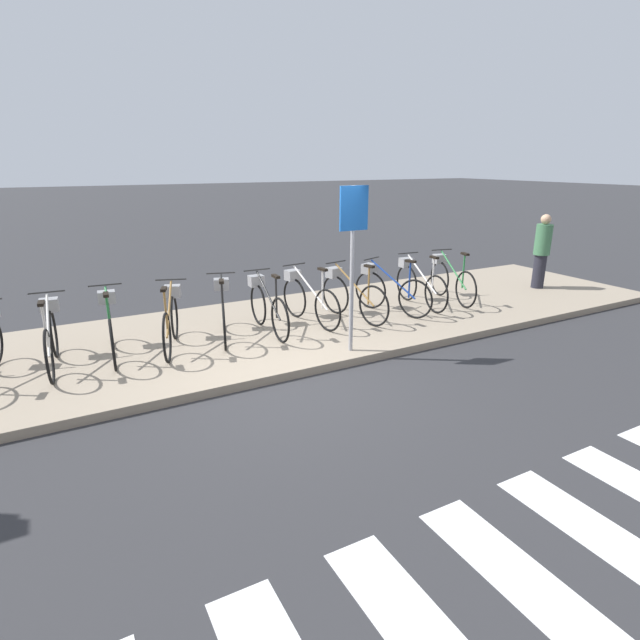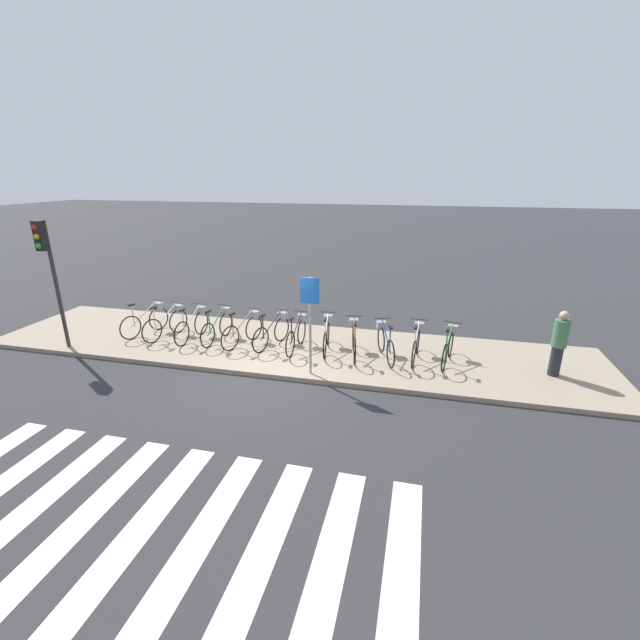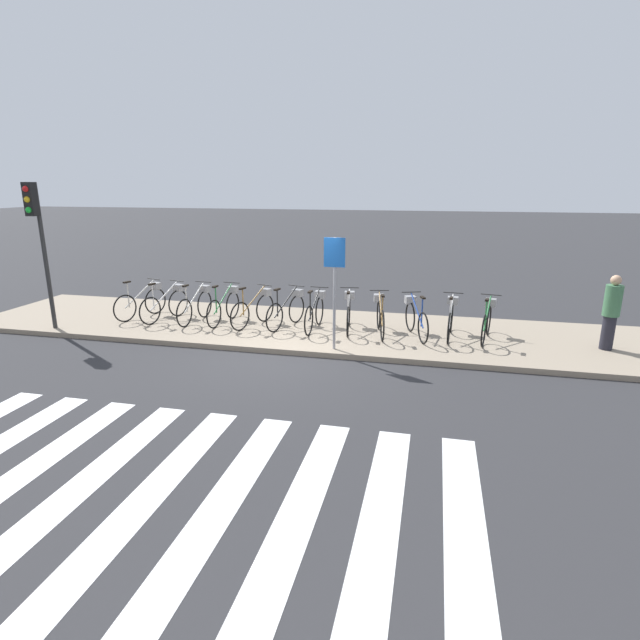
{
  "view_description": "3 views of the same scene",
  "coord_description": "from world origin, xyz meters",
  "px_view_note": "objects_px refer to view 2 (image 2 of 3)",
  "views": [
    {
      "loc": [
        -2.58,
        -5.57,
        2.81
      ],
      "look_at": [
        0.66,
        0.38,
        0.64
      ],
      "focal_mm": 28.0,
      "sensor_mm": 36.0,
      "label": 1
    },
    {
      "loc": [
        3.56,
        -8.73,
        4.71
      ],
      "look_at": [
        1.19,
        1.02,
        1.25
      ],
      "focal_mm": 24.0,
      "sensor_mm": 36.0,
      "label": 2
    },
    {
      "loc": [
        3.11,
        -9.67,
        3.55
      ],
      "look_at": [
        0.77,
        0.5,
        0.69
      ],
      "focal_mm": 28.0,
      "sensor_mm": 36.0,
      "label": 3
    }
  ],
  "objects_px": {
    "parked_bicycle_5": "(273,330)",
    "parked_bicycle_7": "(327,334)",
    "parked_bicycle_0": "(147,319)",
    "parked_bicycle_9": "(385,342)",
    "traffic_light": "(47,259)",
    "parked_bicycle_2": "(193,324)",
    "parked_bicycle_10": "(416,343)",
    "parked_bicycle_4": "(244,329)",
    "parked_bicycle_11": "(449,346)",
    "parked_bicycle_6": "(297,333)",
    "parked_bicycle_1": "(168,322)",
    "parked_bicycle_8": "(354,339)",
    "pedestrian": "(559,342)",
    "sign_post": "(310,310)",
    "parked_bicycle_3": "(219,325)"
  },
  "relations": [
    {
      "from": "parked_bicycle_5",
      "to": "pedestrian",
      "type": "bearing_deg",
      "value": -1.37
    },
    {
      "from": "parked_bicycle_8",
      "to": "parked_bicycle_10",
      "type": "relative_size",
      "value": 0.99
    },
    {
      "from": "parked_bicycle_10",
      "to": "sign_post",
      "type": "relative_size",
      "value": 0.71
    },
    {
      "from": "parked_bicycle_7",
      "to": "parked_bicycle_6",
      "type": "bearing_deg",
      "value": -172.3
    },
    {
      "from": "parked_bicycle_2",
      "to": "parked_bicycle_0",
      "type": "bearing_deg",
      "value": 177.25
    },
    {
      "from": "parked_bicycle_2",
      "to": "parked_bicycle_3",
      "type": "bearing_deg",
      "value": 5.26
    },
    {
      "from": "parked_bicycle_1",
      "to": "parked_bicycle_10",
      "type": "relative_size",
      "value": 0.97
    },
    {
      "from": "parked_bicycle_11",
      "to": "parked_bicycle_5",
      "type": "bearing_deg",
      "value": 179.79
    },
    {
      "from": "parked_bicycle_1",
      "to": "pedestrian",
      "type": "xyz_separation_m",
      "value": [
        10.38,
        -0.09,
        0.39
      ]
    },
    {
      "from": "parked_bicycle_4",
      "to": "traffic_light",
      "type": "height_order",
      "value": "traffic_light"
    },
    {
      "from": "parked_bicycle_5",
      "to": "parked_bicycle_7",
      "type": "height_order",
      "value": "same"
    },
    {
      "from": "parked_bicycle_11",
      "to": "parked_bicycle_0",
      "type": "bearing_deg",
      "value": 179.8
    },
    {
      "from": "parked_bicycle_6",
      "to": "sign_post",
      "type": "relative_size",
      "value": 0.71
    },
    {
      "from": "parked_bicycle_1",
      "to": "sign_post",
      "type": "distance_m",
      "value": 5.04
    },
    {
      "from": "parked_bicycle_0",
      "to": "parked_bicycle_10",
      "type": "distance_m",
      "value": 7.88
    },
    {
      "from": "parked_bicycle_6",
      "to": "traffic_light",
      "type": "bearing_deg",
      "value": -166.83
    },
    {
      "from": "parked_bicycle_8",
      "to": "parked_bicycle_11",
      "type": "distance_m",
      "value": 2.41
    },
    {
      "from": "parked_bicycle_3",
      "to": "parked_bicycle_5",
      "type": "distance_m",
      "value": 1.66
    },
    {
      "from": "pedestrian",
      "to": "sign_post",
      "type": "xyz_separation_m",
      "value": [
        -5.68,
        -1.3,
        0.77
      ]
    },
    {
      "from": "traffic_light",
      "to": "parked_bicycle_2",
      "type": "bearing_deg",
      "value": 25.07
    },
    {
      "from": "parked_bicycle_5",
      "to": "parked_bicycle_4",
      "type": "bearing_deg",
      "value": -174.53
    },
    {
      "from": "parked_bicycle_4",
      "to": "parked_bicycle_10",
      "type": "distance_m",
      "value": 4.72
    },
    {
      "from": "sign_post",
      "to": "parked_bicycle_4",
      "type": "bearing_deg",
      "value": 148.57
    },
    {
      "from": "parked_bicycle_11",
      "to": "sign_post",
      "type": "height_order",
      "value": "sign_post"
    },
    {
      "from": "parked_bicycle_2",
      "to": "parked_bicycle_11",
      "type": "xyz_separation_m",
      "value": [
        7.11,
        0.04,
        0.0
      ]
    },
    {
      "from": "parked_bicycle_7",
      "to": "parked_bicycle_9",
      "type": "bearing_deg",
      "value": -5.87
    },
    {
      "from": "parked_bicycle_3",
      "to": "parked_bicycle_4",
      "type": "relative_size",
      "value": 1.05
    },
    {
      "from": "parked_bicycle_6",
      "to": "parked_bicycle_2",
      "type": "bearing_deg",
      "value": 179.98
    },
    {
      "from": "parked_bicycle_5",
      "to": "parked_bicycle_2",
      "type": "bearing_deg",
      "value": -178.54
    },
    {
      "from": "parked_bicycle_7",
      "to": "traffic_light",
      "type": "height_order",
      "value": "traffic_light"
    },
    {
      "from": "parked_bicycle_1",
      "to": "sign_post",
      "type": "height_order",
      "value": "sign_post"
    },
    {
      "from": "parked_bicycle_9",
      "to": "parked_bicycle_6",
      "type": "bearing_deg",
      "value": 178.69
    },
    {
      "from": "parked_bicycle_2",
      "to": "parked_bicycle_7",
      "type": "bearing_deg",
      "value": 1.56
    },
    {
      "from": "parked_bicycle_2",
      "to": "traffic_light",
      "type": "distance_m",
      "value": 4.01
    },
    {
      "from": "pedestrian",
      "to": "parked_bicycle_0",
      "type": "bearing_deg",
      "value": 179.05
    },
    {
      "from": "parked_bicycle_10",
      "to": "parked_bicycle_11",
      "type": "distance_m",
      "value": 0.8
    },
    {
      "from": "parked_bicycle_3",
      "to": "parked_bicycle_6",
      "type": "relative_size",
      "value": 1.0
    },
    {
      "from": "parked_bicycle_6",
      "to": "parked_bicycle_3",
      "type": "bearing_deg",
      "value": 178.29
    },
    {
      "from": "parked_bicycle_0",
      "to": "parked_bicycle_3",
      "type": "relative_size",
      "value": 0.96
    },
    {
      "from": "parked_bicycle_6",
      "to": "pedestrian",
      "type": "height_order",
      "value": "pedestrian"
    },
    {
      "from": "parked_bicycle_5",
      "to": "pedestrian",
      "type": "relative_size",
      "value": 1.01
    },
    {
      "from": "parked_bicycle_10",
      "to": "parked_bicycle_7",
      "type": "bearing_deg",
      "value": 178.79
    },
    {
      "from": "parked_bicycle_3",
      "to": "sign_post",
      "type": "bearing_deg",
      "value": -25.44
    },
    {
      "from": "parked_bicycle_5",
      "to": "parked_bicycle_11",
      "type": "height_order",
      "value": "same"
    },
    {
      "from": "parked_bicycle_8",
      "to": "parked_bicycle_7",
      "type": "bearing_deg",
      "value": 168.54
    },
    {
      "from": "parked_bicycle_8",
      "to": "parked_bicycle_9",
      "type": "xyz_separation_m",
      "value": [
        0.81,
        -0.01,
        0.0
      ]
    },
    {
      "from": "parked_bicycle_6",
      "to": "traffic_light",
      "type": "distance_m",
      "value": 6.74
    },
    {
      "from": "parked_bicycle_7",
      "to": "parked_bicycle_11",
      "type": "bearing_deg",
      "value": -1.13
    },
    {
      "from": "traffic_light",
      "to": "parked_bicycle_1",
      "type": "bearing_deg",
      "value": 32.11
    },
    {
      "from": "parked_bicycle_0",
      "to": "parked_bicycle_9",
      "type": "distance_m",
      "value": 7.08
    }
  ]
}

